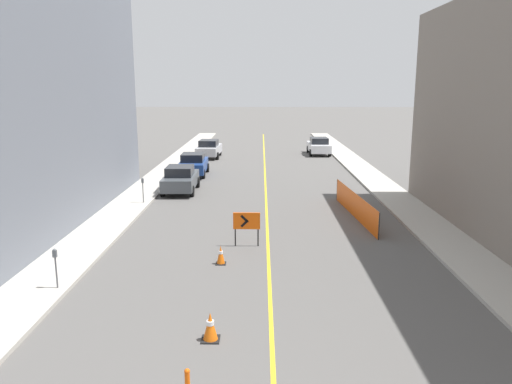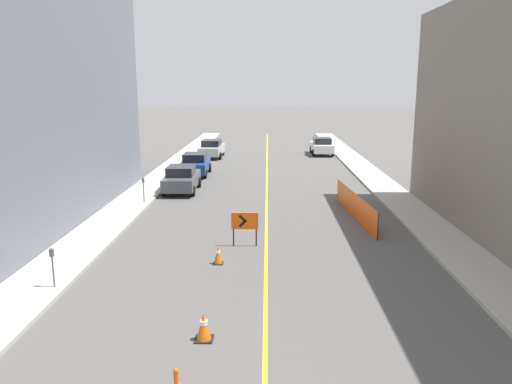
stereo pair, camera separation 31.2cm
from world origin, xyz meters
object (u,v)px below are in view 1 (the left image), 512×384
(traffic_cone_third, at_px, (221,255))
(parking_meter_near_curb, at_px, (143,185))
(traffic_cone_second, at_px, (210,327))
(parked_car_curb_near, at_px, (181,179))
(parked_car_curb_mid, at_px, (193,164))
(parked_car_curb_far, at_px, (209,149))
(parking_meter_far_curb, at_px, (55,260))
(parked_car_opposite_side, at_px, (319,146))
(arrow_barricade_primary, at_px, (247,222))

(traffic_cone_third, relative_size, parking_meter_near_curb, 0.50)
(parking_meter_near_curb, bearing_deg, traffic_cone_second, -70.78)
(traffic_cone_second, relative_size, parked_car_curb_near, 0.17)
(parked_car_curb_mid, bearing_deg, parked_car_curb_far, 87.25)
(parked_car_curb_near, xyz_separation_m, parking_meter_far_curb, (-1.48, -14.95, 0.24))
(parked_car_curb_near, height_order, parking_meter_near_curb, parked_car_curb_near)
(traffic_cone_third, xyz_separation_m, parked_car_curb_far, (-3.20, 27.09, 0.46))
(parked_car_curb_near, bearing_deg, parking_meter_far_curb, -96.87)
(parked_car_curb_far, bearing_deg, parked_car_curb_near, -87.89)
(parked_car_opposite_side, relative_size, parking_meter_far_curb, 3.38)
(traffic_cone_second, distance_m, parked_car_curb_near, 18.28)
(traffic_cone_third, xyz_separation_m, parked_car_opposite_side, (6.80, 29.23, 0.46))
(traffic_cone_third, relative_size, arrow_barricade_primary, 0.50)
(arrow_barricade_primary, xyz_separation_m, parking_meter_far_curb, (-5.76, -4.58, 0.06))
(traffic_cone_second, xyz_separation_m, parked_car_curb_near, (-3.59, 17.92, 0.43))
(parked_car_curb_mid, height_order, parking_meter_near_curb, parked_car_curb_mid)
(traffic_cone_second, distance_m, parked_car_opposite_side, 35.36)
(parked_car_curb_mid, relative_size, parking_meter_near_curb, 3.20)
(parking_meter_far_curb, bearing_deg, parking_meter_near_curb, 90.00)
(parked_car_curb_mid, xyz_separation_m, parked_car_opposite_side, (10.20, 11.10, 0.00))
(parked_car_curb_mid, relative_size, parking_meter_far_curb, 3.40)
(parking_meter_near_curb, bearing_deg, parked_car_curb_near, 66.29)
(parking_meter_far_curb, bearing_deg, parked_car_opposite_side, 69.79)
(traffic_cone_third, height_order, parking_meter_far_curb, parking_meter_far_curb)
(parked_car_curb_far, xyz_separation_m, parking_meter_far_curb, (-1.69, -29.61, 0.24))
(traffic_cone_third, distance_m, parked_car_opposite_side, 30.02)
(traffic_cone_second, height_order, traffic_cone_third, traffic_cone_second)
(arrow_barricade_primary, relative_size, parked_car_curb_near, 0.32)
(parked_car_curb_far, relative_size, parking_meter_near_curb, 3.23)
(parked_car_curb_far, bearing_deg, parked_car_opposite_side, 15.01)
(arrow_barricade_primary, height_order, parked_car_curb_mid, parked_car_curb_mid)
(traffic_cone_second, height_order, parking_meter_near_curb, parking_meter_near_curb)
(traffic_cone_second, relative_size, parking_meter_near_curb, 0.54)
(parked_car_opposite_side, distance_m, parking_meter_far_curb, 33.84)
(traffic_cone_third, relative_size, parking_meter_far_curb, 0.54)
(parked_car_curb_far, bearing_deg, parked_car_curb_mid, -88.35)
(parked_car_curb_near, distance_m, parked_car_curb_mid, 5.72)
(traffic_cone_second, xyz_separation_m, parked_car_curb_far, (-3.38, 32.58, 0.43))
(parked_car_curb_mid, bearing_deg, parked_car_curb_near, -91.56)
(parking_meter_far_curb, bearing_deg, parked_car_curb_near, 84.34)
(traffic_cone_third, xyz_separation_m, parked_car_curb_mid, (-3.40, 18.14, 0.46))
(parking_meter_near_curb, bearing_deg, parked_car_curb_mid, 80.69)
(traffic_cone_second, height_order, parked_car_curb_near, parked_car_curb_near)
(traffic_cone_third, distance_m, parked_car_curb_far, 27.28)
(traffic_cone_third, bearing_deg, arrow_barricade_primary, 66.96)
(traffic_cone_third, distance_m, parking_meter_far_curb, 5.55)
(parked_car_curb_mid, relative_size, parked_car_opposite_side, 1.00)
(parked_car_curb_near, height_order, parked_car_opposite_side, same)
(parked_car_curb_far, bearing_deg, traffic_cone_second, -81.16)
(traffic_cone_third, bearing_deg, parked_car_curb_near, 105.35)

